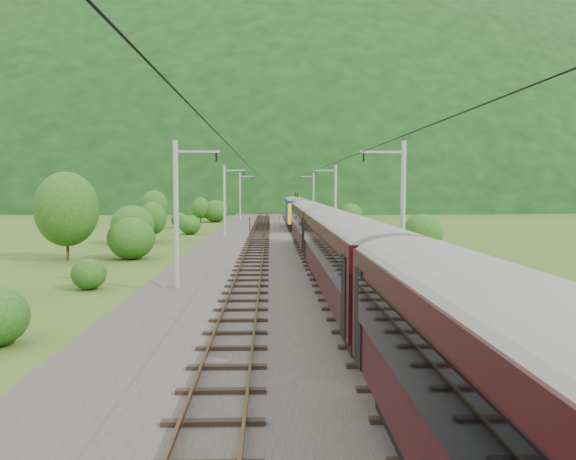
{
  "coord_description": "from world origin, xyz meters",
  "views": [
    {
      "loc": [
        -1.08,
        -30.57,
        5.74
      ],
      "look_at": [
        0.23,
        11.3,
        2.6
      ],
      "focal_mm": 35.0,
      "sensor_mm": 36.0,
      "label": 1
    }
  ],
  "objects": [
    {
      "name": "vegetation_right",
      "position": [
        11.26,
        18.84,
        1.47
      ],
      "size": [
        5.34,
        95.03,
        3.2
      ],
      "color": "#134512",
      "rests_on": "ground"
    },
    {
      "name": "train",
      "position": [
        2.4,
        -5.15,
        3.32
      ],
      "size": [
        2.78,
        111.48,
        4.82
      ],
      "color": "black",
      "rests_on": "ground"
    },
    {
      "name": "catenary_left",
      "position": [
        -6.12,
        32.0,
        4.5
      ],
      "size": [
        2.54,
        192.28,
        8.0
      ],
      "color": "gray",
      "rests_on": "railbed"
    },
    {
      "name": "hazard_post_near",
      "position": [
        -0.69,
        46.26,
        1.08
      ],
      "size": [
        0.17,
        0.17,
        1.55
      ],
      "primitive_type": "cylinder",
      "color": "red",
      "rests_on": "railbed"
    },
    {
      "name": "track_left",
      "position": [
        -2.4,
        10.0,
        0.37
      ],
      "size": [
        2.4,
        220.0,
        0.27
      ],
      "color": "brown",
      "rests_on": "railbed"
    },
    {
      "name": "track_right",
      "position": [
        2.4,
        10.0,
        0.37
      ],
      "size": [
        2.4,
        220.0,
        0.27
      ],
      "color": "brown",
      "rests_on": "railbed"
    },
    {
      "name": "hazard_post_far",
      "position": [
        0.13,
        48.45,
        1.11
      ],
      "size": [
        0.17,
        0.17,
        1.62
      ],
      "primitive_type": "cylinder",
      "color": "red",
      "rests_on": "railbed"
    },
    {
      "name": "mountain_ridge",
      "position": [
        -120.0,
        300.0,
        0.0
      ],
      "size": [
        336.0,
        280.0,
        132.0
      ],
      "primitive_type": "ellipsoid",
      "color": "black",
      "rests_on": "ground"
    },
    {
      "name": "mountain_main",
      "position": [
        0.0,
        260.0,
        0.0
      ],
      "size": [
        504.0,
        360.0,
        244.0
      ],
      "primitive_type": "ellipsoid",
      "color": "black",
      "rests_on": "ground"
    },
    {
      "name": "vegetation_left",
      "position": [
        -14.97,
        14.87,
        2.6
      ],
      "size": [
        11.52,
        144.9,
        7.04
      ],
      "color": "#134512",
      "rests_on": "ground"
    },
    {
      "name": "signal",
      "position": [
        -3.72,
        40.96,
        1.44
      ],
      "size": [
        0.21,
        0.21,
        1.94
      ],
      "color": "black",
      "rests_on": "railbed"
    },
    {
      "name": "overhead_wires",
      "position": [
        0.0,
        10.0,
        7.1
      ],
      "size": [
        4.83,
        198.0,
        0.03
      ],
      "color": "black",
      "rests_on": "ground"
    },
    {
      "name": "ground",
      "position": [
        0.0,
        0.0,
        0.0
      ],
      "size": [
        600.0,
        600.0,
        0.0
      ],
      "primitive_type": "plane",
      "color": "#355019",
      "rests_on": "ground"
    },
    {
      "name": "catenary_right",
      "position": [
        6.12,
        32.0,
        4.5
      ],
      "size": [
        2.54,
        192.28,
        8.0
      ],
      "color": "gray",
      "rests_on": "railbed"
    },
    {
      "name": "railbed",
      "position": [
        0.0,
        10.0,
        0.15
      ],
      "size": [
        14.0,
        220.0,
        0.3
      ],
      "primitive_type": "cube",
      "color": "#38332D",
      "rests_on": "ground"
    }
  ]
}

